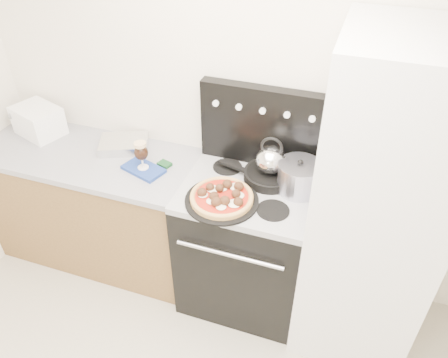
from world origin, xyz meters
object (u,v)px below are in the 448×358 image
at_px(oven_mitt, 143,169).
at_px(pizza, 222,196).
at_px(beer_glass, 142,155).
at_px(stove_body, 246,246).
at_px(fridge, 375,213).
at_px(base_cabinet, 99,208).
at_px(tea_kettle, 271,158).
at_px(pizza_pan, 222,200).
at_px(stock_pot, 299,178).
at_px(toaster_oven, 38,121).
at_px(skillet, 269,175).

height_order(oven_mitt, pizza, pizza).
bearing_deg(pizza, beer_glass, 165.75).
relative_size(stove_body, fridge, 0.46).
bearing_deg(fridge, base_cabinet, 178.41).
bearing_deg(stove_body, tea_kettle, 52.37).
relative_size(pizza_pan, stock_pot, 1.75).
xyz_separation_m(pizza, stock_pot, (0.37, 0.24, 0.05)).
xyz_separation_m(stove_body, toaster_oven, (-1.54, 0.14, 0.56)).
bearing_deg(toaster_oven, skillet, 18.17).
height_order(oven_mitt, stock_pot, stock_pot).
height_order(pizza_pan, tea_kettle, tea_kettle).
relative_size(oven_mitt, skillet, 0.84).
distance_m(oven_mitt, pizza_pan, 0.58).
distance_m(stove_body, stock_pot, 0.63).
height_order(stove_body, oven_mitt, oven_mitt).
bearing_deg(stock_pot, fridge, -12.30).
bearing_deg(fridge, stock_pot, 167.70).
bearing_deg(base_cabinet, stock_pot, 1.85).
relative_size(beer_glass, skillet, 0.60).
distance_m(fridge, toaster_oven, 2.24).
bearing_deg(fridge, toaster_oven, 175.71).
bearing_deg(pizza_pan, base_cabinet, 169.16).
height_order(pizza, stock_pot, stock_pot).
relative_size(pizza, skillet, 1.15).
bearing_deg(tea_kettle, toaster_oven, 163.06).
bearing_deg(oven_mitt, tea_kettle, 10.67).
relative_size(skillet, tea_kettle, 1.56).
relative_size(fridge, stock_pot, 8.08).
bearing_deg(stock_pot, skillet, 164.55).
bearing_deg(pizza_pan, skillet, 55.09).
height_order(beer_glass, skillet, beer_glass).
xyz_separation_m(stove_body, beer_glass, (-0.66, -0.02, 0.57)).
bearing_deg(toaster_oven, pizza_pan, 6.86).
bearing_deg(stock_pot, base_cabinet, -178.15).
distance_m(toaster_oven, skillet, 1.63).
height_order(beer_glass, pizza_pan, beer_glass).
xyz_separation_m(fridge, pizza_pan, (-0.81, -0.14, -0.02)).
height_order(oven_mitt, beer_glass, beer_glass).
relative_size(stove_body, toaster_oven, 2.84).
height_order(fridge, skillet, fridge).
height_order(stove_body, stock_pot, stock_pot).
relative_size(base_cabinet, tea_kettle, 7.43).
height_order(fridge, pizza, fridge).
bearing_deg(beer_glass, toaster_oven, 169.16).
xyz_separation_m(beer_glass, stock_pot, (0.93, 0.09, -0.01)).
height_order(base_cabinet, skillet, skillet).
bearing_deg(toaster_oven, stove_body, 13.74).
bearing_deg(toaster_oven, base_cabinet, 3.82).
xyz_separation_m(base_cabinet, toaster_oven, (-0.43, 0.12, 0.57)).
distance_m(toaster_oven, pizza, 1.46).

